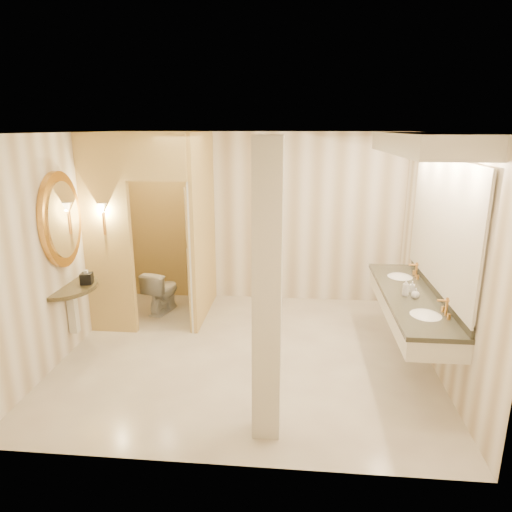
% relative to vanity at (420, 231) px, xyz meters
% --- Properties ---
extents(floor, '(4.50, 4.50, 0.00)m').
position_rel_vanity_xyz_m(floor, '(-1.98, 0.01, -1.63)').
color(floor, white).
rests_on(floor, ground).
extents(ceiling, '(4.50, 4.50, 0.00)m').
position_rel_vanity_xyz_m(ceiling, '(-1.98, 0.01, 1.07)').
color(ceiling, white).
rests_on(ceiling, wall_back).
extents(wall_back, '(4.50, 0.02, 2.70)m').
position_rel_vanity_xyz_m(wall_back, '(-1.98, 2.01, -0.28)').
color(wall_back, white).
rests_on(wall_back, floor).
extents(wall_front, '(4.50, 0.02, 2.70)m').
position_rel_vanity_xyz_m(wall_front, '(-1.98, -1.99, -0.28)').
color(wall_front, white).
rests_on(wall_front, floor).
extents(wall_left, '(0.02, 4.00, 2.70)m').
position_rel_vanity_xyz_m(wall_left, '(-4.23, 0.01, -0.28)').
color(wall_left, white).
rests_on(wall_left, floor).
extents(wall_right, '(0.02, 4.00, 2.70)m').
position_rel_vanity_xyz_m(wall_right, '(0.27, 0.01, -0.28)').
color(wall_right, white).
rests_on(wall_right, floor).
extents(toilet_closet, '(1.50, 1.55, 2.70)m').
position_rel_vanity_xyz_m(toilet_closet, '(-3.10, 0.98, -0.24)').
color(toilet_closet, '#DFC874').
rests_on(toilet_closet, floor).
extents(wall_sconce, '(0.14, 0.14, 0.42)m').
position_rel_vanity_xyz_m(wall_sconce, '(-3.90, 0.44, 0.10)').
color(wall_sconce, '#CF8F42').
rests_on(wall_sconce, toilet_closet).
extents(vanity, '(0.75, 2.56, 2.09)m').
position_rel_vanity_xyz_m(vanity, '(0.00, 0.00, 0.00)').
color(vanity, silver).
rests_on(vanity, floor).
extents(console_shelf, '(0.88, 0.88, 1.89)m').
position_rel_vanity_xyz_m(console_shelf, '(-4.19, -0.10, -0.29)').
color(console_shelf, black).
rests_on(console_shelf, floor).
extents(pillar, '(0.25, 0.25, 2.70)m').
position_rel_vanity_xyz_m(pillar, '(-1.63, -1.50, -0.28)').
color(pillar, silver).
rests_on(pillar, floor).
extents(tissue_box, '(0.16, 0.16, 0.14)m').
position_rel_vanity_xyz_m(tissue_box, '(-3.98, -0.02, -0.68)').
color(tissue_box, black).
rests_on(tissue_box, console_shelf).
extents(toilet, '(0.53, 0.73, 0.67)m').
position_rel_vanity_xyz_m(toilet, '(-3.44, 1.27, -1.29)').
color(toilet, white).
rests_on(toilet, floor).
extents(soap_bottle_a, '(0.07, 0.07, 0.13)m').
position_rel_vanity_xyz_m(soap_bottle_a, '(-0.01, 0.07, -0.69)').
color(soap_bottle_a, beige).
rests_on(soap_bottle_a, vanity).
extents(soap_bottle_b, '(0.10, 0.10, 0.12)m').
position_rel_vanity_xyz_m(soap_bottle_b, '(-0.02, -0.15, -0.69)').
color(soap_bottle_b, silver).
rests_on(soap_bottle_b, vanity).
extents(soap_bottle_c, '(0.09, 0.09, 0.20)m').
position_rel_vanity_xyz_m(soap_bottle_c, '(-0.12, -0.08, -0.65)').
color(soap_bottle_c, '#C6B28C').
rests_on(soap_bottle_c, vanity).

